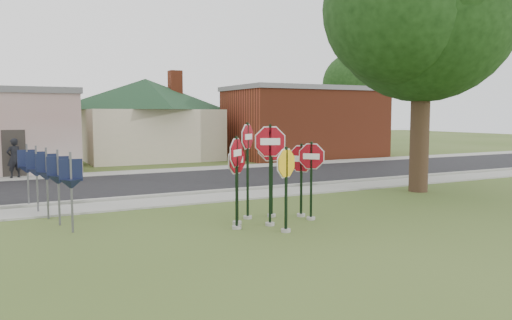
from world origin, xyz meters
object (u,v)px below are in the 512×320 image
stop_sign_yellow (286,179)px  oak_tree (423,8)px  stop_sign_left (237,170)px  pedestrian (14,158)px  stop_sign_center (270,159)px

stop_sign_yellow → oak_tree: oak_tree is taller
stop_sign_left → pedestrian: size_ratio=1.38×
stop_sign_yellow → stop_sign_left: 1.29m
stop_sign_center → pedestrian: (-5.73, 13.50, -0.80)m
oak_tree → pedestrian: (-13.52, 10.96, -5.85)m
stop_sign_center → stop_sign_yellow: (0.00, -0.82, -0.42)m
oak_tree → pedestrian: bearing=141.0°
stop_sign_center → stop_sign_yellow: bearing=-89.7°
stop_sign_yellow → pedestrian: 15.43m
stop_sign_left → oak_tree: (8.72, 2.50, 5.30)m
stop_sign_center → pedestrian: stop_sign_center is taller
stop_sign_left → pedestrian: bearing=109.6°
stop_sign_center → oak_tree: (7.79, 2.55, 5.06)m
stop_sign_yellow → oak_tree: bearing=23.4°
stop_sign_center → pedestrian: size_ratio=1.55×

